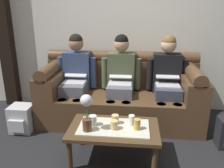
{
  "coord_description": "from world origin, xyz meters",
  "views": [
    {
      "loc": [
        0.21,
        -1.97,
        1.58
      ],
      "look_at": [
        -0.08,
        0.76,
        0.67
      ],
      "focal_mm": 37.58,
      "sensor_mm": 36.0,
      "label": 1
    }
  ],
  "objects": [
    {
      "name": "backpack_left",
      "position": [
        -1.27,
        0.67,
        0.17
      ],
      "size": [
        0.29,
        0.31,
        0.35
      ],
      "color": "#B7B7BC",
      "rests_on": "ground_plane"
    },
    {
      "name": "cup_far_center",
      "position": [
        0.01,
        0.26,
        0.44
      ],
      "size": [
        0.08,
        0.08,
        0.1
      ],
      "primitive_type": "cylinder",
      "color": "#DBB77A",
      "rests_on": "coffee_table"
    },
    {
      "name": "person_right",
      "position": [
        0.64,
        1.17,
        0.66
      ],
      "size": [
        0.56,
        0.67,
        1.22
      ],
      "color": "#383D4C",
      "rests_on": "ground_plane"
    },
    {
      "name": "cup_far_right",
      "position": [
        0.18,
        0.24,
        0.45
      ],
      "size": [
        0.06,
        0.06,
        0.11
      ],
      "primitive_type": "cylinder",
      "color": "white",
      "rests_on": "coffee_table"
    },
    {
      "name": "timber_pillar",
      "position": [
        -1.85,
        1.58,
        1.45
      ],
      "size": [
        0.2,
        0.2,
        2.9
      ],
      "primitive_type": "cube",
      "color": "black",
      "rests_on": "ground_plane"
    },
    {
      "name": "cup_far_left",
      "position": [
        -0.22,
        0.2,
        0.45
      ],
      "size": [
        0.08,
        0.08,
        0.11
      ],
      "primitive_type": "cylinder",
      "color": "white",
      "rests_on": "coffee_table"
    },
    {
      "name": "couch",
      "position": [
        0.0,
        1.17,
        0.37
      ],
      "size": [
        2.2,
        0.88,
        0.96
      ],
      "color": "#513823",
      "rests_on": "ground_plane"
    },
    {
      "name": "flower_vase",
      "position": [
        -0.26,
        0.08,
        0.61
      ],
      "size": [
        0.12,
        0.12,
        0.38
      ],
      "color": "brown",
      "rests_on": "coffee_table"
    },
    {
      "name": "cup_near_left",
      "position": [
        0.01,
        0.14,
        0.44
      ],
      "size": [
        0.08,
        0.08,
        0.09
      ],
      "primitive_type": "cylinder",
      "color": "#DBB77A",
      "rests_on": "coffee_table"
    },
    {
      "name": "cup_near_right",
      "position": [
        0.24,
        0.16,
        0.45
      ],
      "size": [
        0.07,
        0.07,
        0.11
      ],
      "primitive_type": "cylinder",
      "color": "gold",
      "rests_on": "coffee_table"
    },
    {
      "name": "person_left",
      "position": [
        -0.64,
        1.17,
        0.66
      ],
      "size": [
        0.56,
        0.67,
        1.22
      ],
      "color": "#595B66",
      "rests_on": "ground_plane"
    },
    {
      "name": "person_middle",
      "position": [
        0.0,
        1.17,
        0.66
      ],
      "size": [
        0.56,
        0.67,
        1.22
      ],
      "color": "#595B66",
      "rests_on": "ground_plane"
    },
    {
      "name": "back_wall_patterned",
      "position": [
        0.0,
        1.7,
        1.45
      ],
      "size": [
        6.0,
        0.12,
        2.9
      ],
      "primitive_type": "cube",
      "color": "silver",
      "rests_on": "ground_plane"
    },
    {
      "name": "coffee_table",
      "position": [
        0.0,
        0.19,
        0.33
      ],
      "size": [
        0.94,
        0.57,
        0.39
      ],
      "color": "#47331E",
      "rests_on": "ground_plane"
    }
  ]
}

